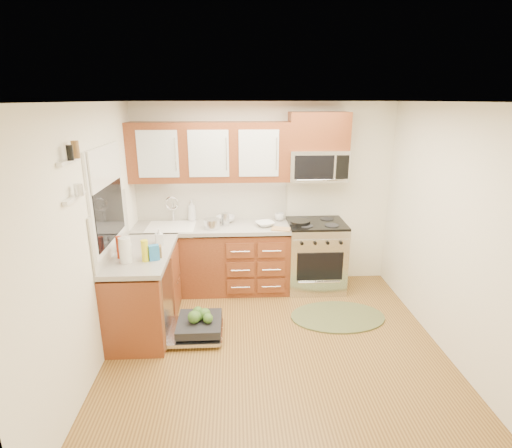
{
  "coord_description": "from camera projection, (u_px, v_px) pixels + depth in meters",
  "views": [
    {
      "loc": [
        -0.4,
        -3.61,
        2.52
      ],
      "look_at": [
        -0.16,
        0.85,
        1.12
      ],
      "focal_mm": 28.0,
      "sensor_mm": 36.0,
      "label": 1
    }
  ],
  "objects": [
    {
      "name": "cup",
      "position": [
        279.0,
        217.0,
        5.48
      ],
      "size": [
        0.16,
        0.16,
        0.1
      ],
      "primitive_type": "imported",
      "rotation": [
        0.0,
        0.0,
        -0.2
      ],
      "color": "#999999",
      "rests_on": "countertop_back"
    },
    {
      "name": "cutting_board",
      "position": [
        281.0,
        229.0,
        5.11
      ],
      "size": [
        0.28,
        0.22,
        0.02
      ],
      "primitive_type": "cube",
      "rotation": [
        0.0,
        0.0,
        -0.28
      ],
      "color": "#A8824C",
      "rests_on": "countertop_back"
    },
    {
      "name": "wall_front",
      "position": [
        311.0,
        343.0,
        2.17
      ],
      "size": [
        3.5,
        0.04,
        2.5
      ],
      "primitive_type": "cube",
      "color": "white",
      "rests_on": "ground"
    },
    {
      "name": "mustard_bottle",
      "position": [
        145.0,
        251.0,
        4.09
      ],
      "size": [
        0.08,
        0.08,
        0.23
      ],
      "primitive_type": "cylinder",
      "rotation": [
        0.0,
        0.0,
        0.19
      ],
      "color": "yellow",
      "rests_on": "countertop_left"
    },
    {
      "name": "window_blind",
      "position": [
        106.0,
        165.0,
        4.04
      ],
      "size": [
        0.02,
        0.96,
        0.4
      ],
      "primitive_type": "cube",
      "color": "white",
      "rests_on": "ground"
    },
    {
      "name": "soap_bottle_c",
      "position": [
        126.0,
        243.0,
        4.4
      ],
      "size": [
        0.13,
        0.13,
        0.16
      ],
      "primitive_type": "imported",
      "rotation": [
        0.0,
        0.0,
        0.01
      ],
      "color": "#999999",
      "rests_on": "countertop_left"
    },
    {
      "name": "wall_right",
      "position": [
        454.0,
        234.0,
        3.93
      ],
      "size": [
        0.04,
        3.5,
        2.5
      ],
      "primitive_type": "cube",
      "color": "white",
      "rests_on": "ground"
    },
    {
      "name": "stock_pot",
      "position": [
        212.0,
        224.0,
        5.14
      ],
      "size": [
        0.24,
        0.24,
        0.13
      ],
      "primitive_type": "cylinder",
      "rotation": [
        0.0,
        0.0,
        0.17
      ],
      "color": "silver",
      "rests_on": "countertop_back"
    },
    {
      "name": "backsplash_left",
      "position": [
        111.0,
        228.0,
        4.27
      ],
      "size": [
        0.02,
        1.25,
        0.57
      ],
      "primitive_type": "cube",
      "color": "beige",
      "rests_on": "ground"
    },
    {
      "name": "cabinet_over_mw",
      "position": [
        319.0,
        131.0,
        5.11
      ],
      "size": [
        0.76,
        0.35,
        0.47
      ],
      "primitive_type": "cube",
      "color": "#5F2815",
      "rests_on": "ground"
    },
    {
      "name": "range",
      "position": [
        315.0,
        255.0,
        5.47
      ],
      "size": [
        0.76,
        0.64,
        0.95
      ],
      "primitive_type": null,
      "color": "silver",
      "rests_on": "ground"
    },
    {
      "name": "blue_carton",
      "position": [
        154.0,
        253.0,
        4.12
      ],
      "size": [
        0.12,
        0.09,
        0.16
      ],
      "primitive_type": "cube",
      "rotation": [
        0.0,
        0.0,
        0.34
      ],
      "color": "#297BC0",
      "rests_on": "countertop_left"
    },
    {
      "name": "floor",
      "position": [
        276.0,
        349.0,
        4.22
      ],
      "size": [
        3.5,
        3.5,
        0.0
      ],
      "primitive_type": "plane",
      "color": "brown",
      "rests_on": "ground"
    },
    {
      "name": "wooden_box",
      "position": [
        156.0,
        252.0,
        4.2
      ],
      "size": [
        0.14,
        0.11,
        0.12
      ],
      "primitive_type": "cube",
      "rotation": [
        0.0,
        0.0,
        0.16
      ],
      "color": "brown",
      "rests_on": "countertop_left"
    },
    {
      "name": "soap_bottle_b",
      "position": [
        159.0,
        236.0,
        4.57
      ],
      "size": [
        0.11,
        0.11,
        0.19
      ],
      "primitive_type": "imported",
      "rotation": [
        0.0,
        0.0,
        0.26
      ],
      "color": "#999999",
      "rests_on": "countertop_left"
    },
    {
      "name": "soap_bottle_a",
      "position": [
        192.0,
        210.0,
        5.45
      ],
      "size": [
        0.12,
        0.12,
        0.3
      ],
      "primitive_type": "imported",
      "rotation": [
        0.0,
        0.0,
        0.03
      ],
      "color": "#999999",
      "rests_on": "countertop_back"
    },
    {
      "name": "ceiling",
      "position": [
        280.0,
        102.0,
        3.47
      ],
      "size": [
        3.5,
        3.5,
        0.0
      ],
      "primitive_type": "plane",
      "rotation": [
        3.14,
        0.0,
        0.0
      ],
      "color": "white",
      "rests_on": "ground"
    },
    {
      "name": "bowl_a",
      "position": [
        265.0,
        224.0,
        5.25
      ],
      "size": [
        0.31,
        0.31,
        0.06
      ],
      "primitive_type": "imported",
      "rotation": [
        0.0,
        0.0,
        0.37
      ],
      "color": "#999999",
      "rests_on": "countertop_back"
    },
    {
      "name": "microwave",
      "position": [
        318.0,
        165.0,
        5.22
      ],
      "size": [
        0.76,
        0.38,
        0.4
      ],
      "primitive_type": null,
      "color": "silver",
      "rests_on": "ground"
    },
    {
      "name": "wall_back",
      "position": [
        264.0,
        196.0,
        5.51
      ],
      "size": [
        3.5,
        0.04,
        2.5
      ],
      "primitive_type": "cube",
      "color": "white",
      "rests_on": "ground"
    },
    {
      "name": "base_cabinet_back",
      "position": [
        213.0,
        260.0,
        5.43
      ],
      "size": [
        2.05,
        0.6,
        0.85
      ],
      "primitive_type": "cube",
      "color": "#5F2815",
      "rests_on": "ground"
    },
    {
      "name": "shelf_lower",
      "position": [
        75.0,
        198.0,
        3.27
      ],
      "size": [
        0.04,
        0.4,
        0.03
      ],
      "primitive_type": "cube",
      "color": "white",
      "rests_on": "ground"
    },
    {
      "name": "red_bottle",
      "position": [
        119.0,
        247.0,
        4.17
      ],
      "size": [
        0.08,
        0.08,
        0.24
      ],
      "primitive_type": "cylinder",
      "rotation": [
        0.0,
        0.0,
        0.24
      ],
      "color": "red",
      "rests_on": "countertop_left"
    },
    {
      "name": "skillet",
      "position": [
        300.0,
        222.0,
        5.24
      ],
      "size": [
        0.33,
        0.33,
        0.05
      ],
      "primitive_type": "cylinder",
      "rotation": [
        0.0,
        0.0,
        0.26
      ],
      "color": "black",
      "rests_on": "range"
    },
    {
      "name": "paper_towel_roll",
      "position": [
        125.0,
        250.0,
        4.05
      ],
      "size": [
        0.13,
        0.13,
        0.27
      ],
      "primitive_type": "cylinder",
      "rotation": [
        0.0,
        0.0,
        0.06
      ],
      "color": "white",
      "rests_on": "countertop_left"
    },
    {
      "name": "wall_left",
      "position": [
        93.0,
        241.0,
        3.75
      ],
      "size": [
        0.04,
        3.5,
        2.5
      ],
      "primitive_type": "cube",
      "color": "white",
      "rests_on": "ground"
    },
    {
      "name": "sink",
      "position": [
        172.0,
        236.0,
        5.27
      ],
      "size": [
        0.62,
        0.5,
        0.26
      ],
      "primitive_type": null,
      "color": "white",
      "rests_on": "ground"
    },
    {
      "name": "backsplash_back",
      "position": [
        212.0,
        199.0,
        5.47
      ],
      "size": [
        2.05,
        0.02,
        0.57
      ],
      "primitive_type": "cube",
      "color": "beige",
      "rests_on": "ground"
    },
    {
      "name": "window",
      "position": [
        107.0,
        197.0,
        4.14
      ],
      "size": [
        0.03,
        1.05,
        1.05
      ],
      "primitive_type": null,
      "color": "white",
      "rests_on": "ground"
    },
    {
      "name": "bowl_b",
      "position": [
        226.0,
        219.0,
        5.43
      ],
      "size": [
        0.3,
        0.3,
        0.08
      ],
      "primitive_type": "imported",
      "rotation": [
        0.0,
        0.0,
        0.21
      ],
      "color": "#999999",
      "rests_on": "countertop_back"
    },
    {
      "name": "base_cabinet_left",
      "position": [
        144.0,
        293.0,
        4.52
      ],
      "size": [
        0.6,
        1.25,
        0.85
      ],
      "primitive_type": "cube",
      "color": "#5F2815",
      "rests_on": "ground"
    },
    {
      "name": "shelf_upper",
      "position": [
        69.0,
        161.0,
        3.18
      ],
      "size": [
        0.04,
        0.4,
        0.03
      ],
      "primitive_type": "cube",
      "color": "white",
      "rests_on": "ground"
    },
    {
      "name": "upper_cabinets",
      "position": [
        209.0,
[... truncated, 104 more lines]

